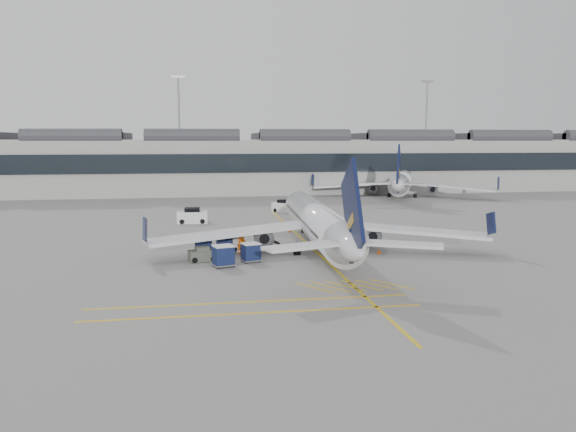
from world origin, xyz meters
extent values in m
plane|color=gray|center=(0.00, 0.00, 0.00)|extent=(220.00, 220.00, 0.00)
cube|color=#9E9E99|center=(0.00, 72.00, 5.50)|extent=(200.00, 20.00, 11.00)
cube|color=black|center=(0.00, 61.80, 6.50)|extent=(200.00, 0.50, 3.60)
cube|color=#38383D|center=(0.00, 72.00, 11.70)|extent=(200.00, 18.00, 1.40)
cylinder|color=slate|center=(-5.00, 86.00, 12.50)|extent=(0.44, 0.44, 25.00)
cube|color=slate|center=(-5.00, 86.00, 25.20)|extent=(3.00, 0.60, 0.50)
cylinder|color=slate|center=(55.00, 86.00, 12.50)|extent=(0.44, 0.44, 25.00)
cube|color=slate|center=(55.00, 86.00, 25.20)|extent=(3.00, 0.60, 0.50)
cube|color=gold|center=(10.00, 10.00, 0.01)|extent=(0.25, 60.00, 0.01)
cylinder|color=silver|center=(10.29, 7.13, 2.91)|extent=(4.97, 27.87, 3.48)
cone|color=silver|center=(11.14, 22.82, 2.91)|extent=(3.67, 3.88, 3.48)
cone|color=silver|center=(9.42, -8.93, 3.28)|extent=(3.71, 4.62, 3.48)
cube|color=silver|center=(1.45, 6.22, 2.08)|extent=(16.04, 7.26, 0.32)
cube|color=silver|center=(18.98, 5.27, 2.08)|extent=(15.86, 8.76, 0.32)
cylinder|color=slate|center=(4.96, 7.88, 1.43)|extent=(2.12, 3.43, 1.94)
cylinder|color=slate|center=(15.67, 7.30, 1.43)|extent=(2.12, 3.43, 1.94)
cube|color=black|center=(9.45, -8.38, 5.87)|extent=(0.66, 7.04, 7.74)
cylinder|color=black|center=(10.86, 17.74, 0.30)|extent=(0.29, 0.60, 0.59)
cylinder|color=black|center=(7.86, 4.94, 0.37)|extent=(0.69, 0.77, 0.74)
cylinder|color=black|center=(12.47, 4.70, 0.37)|extent=(0.69, 0.77, 0.74)
cylinder|color=silver|center=(38.51, 57.62, 3.07)|extent=(15.13, 28.26, 3.67)
cone|color=silver|center=(45.18, 72.80, 3.07)|extent=(4.93, 5.05, 3.67)
cone|color=silver|center=(31.68, 42.09, 3.46)|extent=(5.24, 5.76, 3.67)
cube|color=silver|center=(29.44, 60.01, 2.19)|extent=(16.85, 5.15, 0.34)
cube|color=silver|center=(46.41, 52.55, 2.19)|extent=(14.71, 13.66, 0.34)
cylinder|color=slate|center=(33.53, 60.34, 1.51)|extent=(3.29, 4.04, 2.05)
cylinder|color=slate|center=(43.89, 55.79, 1.51)|extent=(3.29, 4.04, 2.05)
cube|color=black|center=(31.92, 42.62, 6.19)|extent=(3.25, 6.91, 8.17)
cylinder|color=black|center=(43.03, 67.89, 0.31)|extent=(0.50, 0.68, 0.62)
cylinder|color=black|center=(35.30, 56.37, 0.39)|extent=(0.94, 0.99, 0.78)
cylinder|color=black|center=(39.76, 54.41, 0.39)|extent=(0.94, 0.99, 0.78)
cube|color=#BCB9B2|center=(3.63, 8.26, 0.39)|extent=(4.33, 1.83, 0.79)
cube|color=black|center=(4.76, 8.29, 1.30)|extent=(3.86, 1.36, 1.67)
cube|color=#BCB9B2|center=(2.39, 8.22, 1.18)|extent=(1.06, 1.50, 1.01)
cylinder|color=black|center=(2.08, 7.42, 0.25)|extent=(0.50, 0.22, 0.50)
cylinder|color=black|center=(2.03, 8.99, 0.25)|extent=(0.50, 0.22, 0.50)
cylinder|color=black|center=(5.23, 7.52, 0.25)|extent=(0.50, 0.22, 0.50)
cylinder|color=black|center=(5.18, 9.10, 0.25)|extent=(0.50, 0.22, 0.50)
cube|color=gray|center=(3.20, 2.64, 0.17)|extent=(1.94, 1.74, 0.11)
cube|color=#121E49|center=(3.20, 2.64, 0.94)|extent=(1.78, 1.65, 1.39)
cube|color=silver|center=(3.20, 2.64, 1.67)|extent=(1.84, 1.71, 0.10)
cylinder|color=black|center=(2.71, 1.95, 0.11)|extent=(0.23, 0.15, 0.21)
cylinder|color=black|center=(2.41, 2.96, 0.11)|extent=(0.23, 0.15, 0.21)
cylinder|color=black|center=(3.99, 2.32, 0.11)|extent=(0.23, 0.15, 0.21)
cylinder|color=black|center=(3.70, 3.33, 0.11)|extent=(0.23, 0.15, 0.21)
cube|color=gray|center=(1.20, 8.56, 0.19)|extent=(1.93, 1.64, 0.13)
cube|color=#121E49|center=(1.20, 8.56, 1.05)|extent=(1.77, 1.57, 1.55)
cube|color=silver|center=(1.20, 8.56, 1.86)|extent=(1.82, 1.63, 0.11)
cylinder|color=black|center=(0.50, 7.91, 0.12)|extent=(0.24, 0.13, 0.24)
cylinder|color=black|center=(0.41, 9.09, 0.12)|extent=(0.24, 0.13, 0.24)
cylinder|color=black|center=(1.99, 8.03, 0.12)|extent=(0.24, 0.13, 0.24)
cylinder|color=black|center=(1.90, 9.20, 0.12)|extent=(0.24, 0.13, 0.24)
cube|color=gray|center=(0.65, 1.08, 0.19)|extent=(2.14, 1.92, 0.13)
cube|color=#121E49|center=(0.65, 1.08, 1.03)|extent=(1.97, 1.83, 1.53)
cube|color=silver|center=(0.65, 1.08, 1.83)|extent=(2.03, 1.89, 0.11)
cylinder|color=black|center=(0.11, 0.32, 0.12)|extent=(0.25, 0.17, 0.23)
cylinder|color=black|center=(-0.22, 1.43, 0.12)|extent=(0.25, 0.17, 0.23)
cylinder|color=black|center=(1.52, 0.73, 0.12)|extent=(0.25, 0.17, 0.23)
cylinder|color=black|center=(1.19, 1.85, 0.12)|extent=(0.25, 0.17, 0.23)
cube|color=gray|center=(-0.95, 8.03, 0.18)|extent=(1.82, 1.56, 0.12)
cube|color=#121E49|center=(-0.95, 8.03, 0.98)|extent=(1.67, 1.49, 1.44)
cube|color=silver|center=(-0.95, 8.03, 1.73)|extent=(1.73, 1.55, 0.10)
cylinder|color=black|center=(-1.69, 7.55, 0.11)|extent=(0.23, 0.12, 0.22)
cylinder|color=black|center=(-1.58, 8.64, 0.11)|extent=(0.23, 0.12, 0.22)
cylinder|color=black|center=(-0.31, 7.41, 0.11)|extent=(0.23, 0.12, 0.22)
cylinder|color=black|center=(-0.20, 8.50, 0.11)|extent=(0.23, 0.12, 0.22)
imported|color=#F4590C|center=(2.58, 6.90, 0.93)|extent=(0.78, 0.80, 1.86)
imported|color=orange|center=(2.68, 5.96, 0.94)|extent=(0.96, 0.77, 1.89)
cube|color=#505448|center=(-1.13, 3.69, 0.52)|extent=(2.64, 1.93, 0.95)
cube|color=#505448|center=(-1.13, 3.69, 1.09)|extent=(1.37, 1.37, 0.47)
cylinder|color=black|center=(-1.82, 2.90, 0.27)|extent=(0.57, 0.35, 0.53)
cylinder|color=black|center=(-2.10, 4.10, 0.27)|extent=(0.57, 0.35, 0.53)
cylinder|color=black|center=(-0.16, 3.29, 0.27)|extent=(0.57, 0.35, 0.53)
cylinder|color=black|center=(-0.44, 4.49, 0.27)|extent=(0.57, 0.35, 0.53)
cone|color=#F24C0A|center=(9.38, 18.36, 0.25)|extent=(0.36, 0.36, 0.49)
cone|color=#F24C0A|center=(15.75, 4.12, 0.28)|extent=(0.41, 0.41, 0.57)
cube|color=silver|center=(-2.11, 27.81, 0.77)|extent=(4.02, 2.10, 1.54)
cube|color=black|center=(-2.11, 27.81, 1.71)|extent=(2.04, 1.93, 0.66)
cylinder|color=black|center=(-3.45, 26.97, 0.33)|extent=(0.67, 0.26, 0.66)
cylinder|color=black|center=(-3.40, 28.73, 0.33)|extent=(0.67, 0.26, 0.66)
cylinder|color=black|center=(-0.81, 26.89, 0.33)|extent=(0.67, 0.26, 0.66)
cylinder|color=black|center=(-0.76, 28.66, 0.33)|extent=(0.67, 0.26, 0.66)
cube|color=silver|center=(13.78, 33.90, 0.66)|extent=(2.53, 3.73, 1.32)
cube|color=black|center=(13.78, 33.90, 1.47)|extent=(1.99, 2.06, 0.57)
cylinder|color=black|center=(14.22, 32.61, 0.28)|extent=(0.35, 0.60, 0.57)
cylinder|color=black|center=(12.76, 33.00, 0.28)|extent=(0.35, 0.60, 0.57)
cylinder|color=black|center=(14.81, 34.80, 0.28)|extent=(0.35, 0.60, 0.57)
cylinder|color=black|center=(13.35, 35.19, 0.28)|extent=(0.35, 0.60, 0.57)
cube|color=silver|center=(11.84, 36.81, 0.74)|extent=(4.14, 3.94, 1.49)
cube|color=black|center=(11.84, 36.81, 1.65)|extent=(2.62, 2.61, 0.64)
cylinder|color=black|center=(10.32, 37.00, 0.32)|extent=(0.64, 0.59, 0.64)
cylinder|color=black|center=(11.43, 38.29, 0.32)|extent=(0.64, 0.59, 0.64)
cylinder|color=black|center=(12.25, 35.34, 0.32)|extent=(0.64, 0.59, 0.64)
cylinder|color=black|center=(13.36, 36.63, 0.32)|extent=(0.64, 0.59, 0.64)
camera|label=1|loc=(-1.58, -46.89, 10.91)|focal=35.00mm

